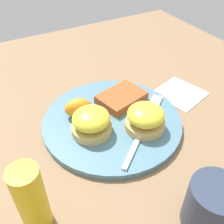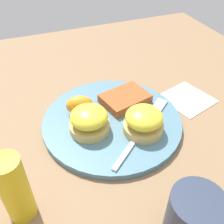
{
  "view_description": "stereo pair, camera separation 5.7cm",
  "coord_description": "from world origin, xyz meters",
  "px_view_note": "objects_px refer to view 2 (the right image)",
  "views": [
    {
      "loc": [
        -0.21,
        -0.38,
        0.4
      ],
      "look_at": [
        0.0,
        0.0,
        0.03
      ],
      "focal_mm": 42.0,
      "sensor_mm": 36.0,
      "label": 1
    },
    {
      "loc": [
        -0.16,
        -0.4,
        0.4
      ],
      "look_at": [
        0.0,
        0.0,
        0.03
      ],
      "focal_mm": 42.0,
      "sensor_mm": 36.0,
      "label": 2
    }
  ],
  "objects_px": {
    "hashbrown_patty": "(125,98)",
    "cup": "(194,217)",
    "condiment_bottle": "(15,189)",
    "fork": "(145,125)",
    "sandwich_benedict_right": "(144,121)",
    "sandwich_benedict_left": "(89,120)",
    "orange_wedge": "(80,105)"
  },
  "relations": [
    {
      "from": "sandwich_benedict_left",
      "to": "fork",
      "type": "distance_m",
      "value": 0.12
    },
    {
      "from": "sandwich_benedict_left",
      "to": "condiment_bottle",
      "type": "bearing_deg",
      "value": -140.25
    },
    {
      "from": "fork",
      "to": "condiment_bottle",
      "type": "distance_m",
      "value": 0.29
    },
    {
      "from": "orange_wedge",
      "to": "fork",
      "type": "bearing_deg",
      "value": -39.43
    },
    {
      "from": "sandwich_benedict_right",
      "to": "condiment_bottle",
      "type": "relative_size",
      "value": 0.66
    },
    {
      "from": "sandwich_benedict_right",
      "to": "fork",
      "type": "bearing_deg",
      "value": 46.62
    },
    {
      "from": "hashbrown_patty",
      "to": "cup",
      "type": "xyz_separation_m",
      "value": [
        -0.03,
        -0.32,
        0.02
      ]
    },
    {
      "from": "sandwich_benedict_left",
      "to": "sandwich_benedict_right",
      "type": "relative_size",
      "value": 1.0
    },
    {
      "from": "sandwich_benedict_left",
      "to": "hashbrown_patty",
      "type": "height_order",
      "value": "sandwich_benedict_left"
    },
    {
      "from": "orange_wedge",
      "to": "sandwich_benedict_right",
      "type": "bearing_deg",
      "value": -44.85
    },
    {
      "from": "hashbrown_patty",
      "to": "fork",
      "type": "height_order",
      "value": "hashbrown_patty"
    },
    {
      "from": "fork",
      "to": "cup",
      "type": "height_order",
      "value": "cup"
    },
    {
      "from": "sandwich_benedict_right",
      "to": "hashbrown_patty",
      "type": "relative_size",
      "value": 0.8
    },
    {
      "from": "sandwich_benedict_right",
      "to": "cup",
      "type": "relative_size",
      "value": 0.78
    },
    {
      "from": "sandwich_benedict_left",
      "to": "orange_wedge",
      "type": "xyz_separation_m",
      "value": [
        -0.0,
        0.06,
        -0.01
      ]
    },
    {
      "from": "sandwich_benedict_left",
      "to": "cup",
      "type": "distance_m",
      "value": 0.27
    },
    {
      "from": "condiment_bottle",
      "to": "fork",
      "type": "bearing_deg",
      "value": 19.72
    },
    {
      "from": "orange_wedge",
      "to": "fork",
      "type": "distance_m",
      "value": 0.15
    },
    {
      "from": "hashbrown_patty",
      "to": "condiment_bottle",
      "type": "distance_m",
      "value": 0.33
    },
    {
      "from": "sandwich_benedict_right",
      "to": "fork",
      "type": "height_order",
      "value": "sandwich_benedict_right"
    },
    {
      "from": "cup",
      "to": "condiment_bottle",
      "type": "relative_size",
      "value": 0.85
    },
    {
      "from": "sandwich_benedict_right",
      "to": "condiment_bottle",
      "type": "xyz_separation_m",
      "value": [
        -0.26,
        -0.09,
        0.02
      ]
    },
    {
      "from": "sandwich_benedict_left",
      "to": "sandwich_benedict_right",
      "type": "bearing_deg",
      "value": -22.86
    },
    {
      "from": "hashbrown_patty",
      "to": "orange_wedge",
      "type": "xyz_separation_m",
      "value": [
        -0.11,
        0.0,
        0.01
      ]
    },
    {
      "from": "sandwich_benedict_right",
      "to": "hashbrown_patty",
      "type": "height_order",
      "value": "sandwich_benedict_right"
    },
    {
      "from": "hashbrown_patty",
      "to": "fork",
      "type": "distance_m",
      "value": 0.09
    },
    {
      "from": "sandwich_benedict_left",
      "to": "condiment_bottle",
      "type": "xyz_separation_m",
      "value": [
        -0.16,
        -0.13,
        0.02
      ]
    },
    {
      "from": "sandwich_benedict_right",
      "to": "fork",
      "type": "relative_size",
      "value": 0.42
    },
    {
      "from": "orange_wedge",
      "to": "condiment_bottle",
      "type": "relative_size",
      "value": 0.47
    },
    {
      "from": "cup",
      "to": "sandwich_benedict_right",
      "type": "bearing_deg",
      "value": 82.81
    },
    {
      "from": "sandwich_benedict_right",
      "to": "orange_wedge",
      "type": "xyz_separation_m",
      "value": [
        -0.11,
        0.11,
        -0.01
      ]
    },
    {
      "from": "sandwich_benedict_right",
      "to": "cup",
      "type": "height_order",
      "value": "cup"
    }
  ]
}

